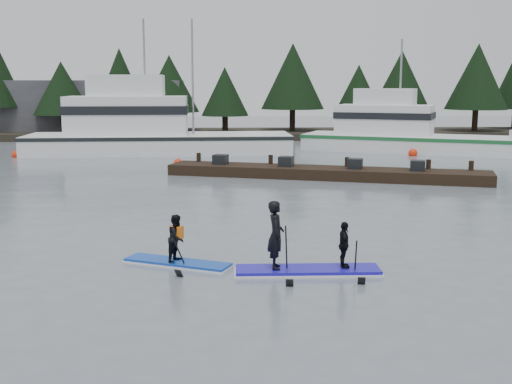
{
  "coord_description": "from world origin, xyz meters",
  "views": [
    {
      "loc": [
        -0.97,
        -15.06,
        4.64
      ],
      "look_at": [
        0.0,
        6.0,
        1.1
      ],
      "focal_mm": 45.0,
      "sensor_mm": 36.0,
      "label": 1
    }
  ],
  "objects_px": {
    "fishing_boat_medium": "(403,142)",
    "paddleboard_duo": "(303,250)",
    "fishing_boat_large": "(152,142)",
    "paddleboard_solo": "(177,247)",
    "floating_dock": "(325,173)"
  },
  "relations": [
    {
      "from": "fishing_boat_large",
      "to": "paddleboard_duo",
      "type": "height_order",
      "value": "fishing_boat_large"
    },
    {
      "from": "paddleboard_solo",
      "to": "paddleboard_duo",
      "type": "xyz_separation_m",
      "value": [
        3.17,
        -0.88,
        0.11
      ]
    },
    {
      "from": "fishing_boat_medium",
      "to": "paddleboard_solo",
      "type": "xyz_separation_m",
      "value": [
        -13.68,
        -28.25,
        -0.14
      ]
    },
    {
      "from": "fishing_boat_medium",
      "to": "paddleboard_duo",
      "type": "xyz_separation_m",
      "value": [
        -10.52,
        -29.12,
        -0.03
      ]
    },
    {
      "from": "paddleboard_solo",
      "to": "fishing_boat_large",
      "type": "bearing_deg",
      "value": 122.25
    },
    {
      "from": "fishing_boat_large",
      "to": "paddleboard_solo",
      "type": "relative_size",
      "value": 6.21
    },
    {
      "from": "fishing_boat_medium",
      "to": "floating_dock",
      "type": "height_order",
      "value": "fishing_boat_medium"
    },
    {
      "from": "fishing_boat_medium",
      "to": "paddleboard_solo",
      "type": "bearing_deg",
      "value": -91.64
    },
    {
      "from": "paddleboard_solo",
      "to": "paddleboard_duo",
      "type": "relative_size",
      "value": 0.8
    },
    {
      "from": "floating_dock",
      "to": "paddleboard_duo",
      "type": "bearing_deg",
      "value": -83.03
    },
    {
      "from": "fishing_boat_medium",
      "to": "paddleboard_duo",
      "type": "distance_m",
      "value": 30.97
    },
    {
      "from": "floating_dock",
      "to": "paddleboard_duo",
      "type": "height_order",
      "value": "paddleboard_duo"
    },
    {
      "from": "fishing_boat_large",
      "to": "fishing_boat_medium",
      "type": "bearing_deg",
      "value": 0.01
    },
    {
      "from": "fishing_boat_large",
      "to": "floating_dock",
      "type": "distance_m",
      "value": 15.91
    },
    {
      "from": "floating_dock",
      "to": "paddleboard_solo",
      "type": "height_order",
      "value": "paddleboard_solo"
    }
  ]
}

